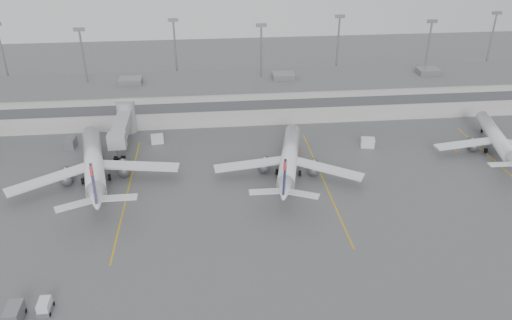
{
  "coord_description": "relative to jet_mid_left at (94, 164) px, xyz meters",
  "views": [
    {
      "loc": [
        -2.77,
        -52.62,
        45.5
      ],
      "look_at": [
        5.1,
        24.0,
        5.0
      ],
      "focal_mm": 35.0,
      "sensor_mm": 36.0,
      "label": 1
    }
  ],
  "objects": [
    {
      "name": "ground",
      "position": [
        23.65,
        -28.51,
        -3.38
      ],
      "size": [
        260.0,
        260.0,
        0.0
      ],
      "primitive_type": "plane",
      "color": "#4B4B4D",
      "rests_on": "ground"
    },
    {
      "name": "terminal",
      "position": [
        23.64,
        29.47,
        0.79
      ],
      "size": [
        152.0,
        17.0,
        9.45
      ],
      "color": "#ADACA7",
      "rests_on": "ground"
    },
    {
      "name": "light_masts",
      "position": [
        23.65,
        35.24,
        8.65
      ],
      "size": [
        142.4,
        8.0,
        20.6
      ],
      "color": "gray",
      "rests_on": "ground"
    },
    {
      "name": "jet_bridge_right",
      "position": [
        3.15,
        17.21,
        0.49
      ],
      "size": [
        4.0,
        17.2,
        7.0
      ],
      "color": "gray",
      "rests_on": "ground"
    },
    {
      "name": "stand_markings",
      "position": [
        23.65,
        -4.51,
        -3.38
      ],
      "size": [
        105.25,
        40.0,
        0.01
      ],
      "color": "#CBA00B",
      "rests_on": "ground"
    },
    {
      "name": "jet_mid_left",
      "position": [
        0.0,
        0.0,
        0.0
      ],
      "size": [
        29.31,
        33.21,
        10.88
      ],
      "rotation": [
        0.0,
        0.0,
        0.22
      ],
      "color": "white",
      "rests_on": "ground"
    },
    {
      "name": "jet_mid_right",
      "position": [
        35.2,
        -1.09,
        -0.29
      ],
      "size": [
        26.78,
        30.36,
        9.96
      ],
      "rotation": [
        0.0,
        0.0,
        -0.22
      ],
      "color": "white",
      "rests_on": "ground"
    },
    {
      "name": "jet_far_right",
      "position": [
        78.15,
        3.38,
        -0.51
      ],
      "size": [
        24.79,
        28.11,
        9.23
      ],
      "rotation": [
        0.0,
        0.0,
        -0.23
      ],
      "color": "white",
      "rests_on": "ground"
    },
    {
      "name": "baggage_tug",
      "position": [
        -0.44,
        -32.6,
        -2.74
      ],
      "size": [
        1.68,
        2.57,
        1.65
      ],
      "rotation": [
        0.0,
        0.0,
        0.01
      ],
      "color": "silver",
      "rests_on": "ground"
    },
    {
      "name": "baggage_cart",
      "position": [
        -3.64,
        -33.8,
        -2.32
      ],
      "size": [
        1.86,
        3.19,
        2.04
      ],
      "rotation": [
        0.0,
        0.0,
        0.01
      ],
      "color": "slate",
      "rests_on": "ground"
    },
    {
      "name": "gse_uld_b",
      "position": [
        9.94,
        14.75,
        -2.48
      ],
      "size": [
        2.75,
        2.01,
        1.81
      ],
      "primitive_type": "cube",
      "rotation": [
        0.0,
        0.0,
        0.13
      ],
      "color": "silver",
      "rests_on": "ground"
    },
    {
      "name": "gse_uld_c",
      "position": [
        53.19,
        8.47,
        -2.41
      ],
      "size": [
        3.04,
        2.34,
        1.93
      ],
      "primitive_type": "cube",
      "rotation": [
        0.0,
        0.0,
        -0.21
      ],
      "color": "silver",
      "rests_on": "ground"
    },
    {
      "name": "gse_loader",
      "position": [
        -7.65,
        14.61,
        -2.41
      ],
      "size": [
        2.1,
        3.21,
        1.95
      ],
      "primitive_type": "cube",
      "rotation": [
        0.0,
        0.0,
        -0.05
      ],
      "color": "slate",
      "rests_on": "ground"
    },
    {
      "name": "cone_b",
      "position": [
        -0.19,
        8.52,
        -3.08
      ],
      "size": [
        0.37,
        0.37,
        0.6
      ],
      "primitive_type": "cone",
      "color": "#E06204",
      "rests_on": "ground"
    },
    {
      "name": "cone_c",
      "position": [
        39.24,
        8.2,
        -3.07
      ],
      "size": [
        0.39,
        0.39,
        0.62
      ],
      "primitive_type": "cone",
      "color": "#E06204",
      "rests_on": "ground"
    },
    {
      "name": "cone_d",
      "position": [
        70.13,
        4.03,
        -3.07
      ],
      "size": [
        0.39,
        0.39,
        0.63
      ],
      "primitive_type": "cone",
      "color": "#E06204",
      "rests_on": "ground"
    }
  ]
}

